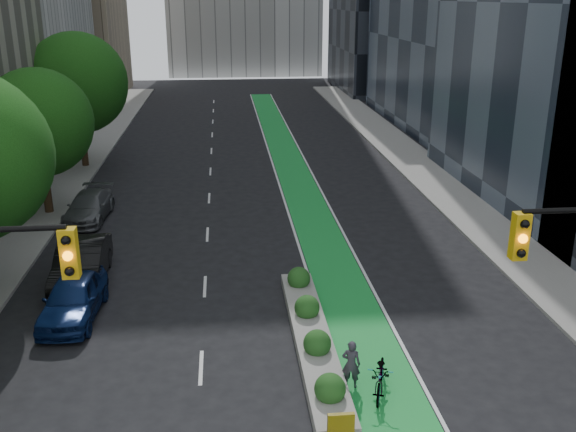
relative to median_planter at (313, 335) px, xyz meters
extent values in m
cube|color=gray|center=(-13.00, 17.96, -0.30)|extent=(3.60, 90.00, 0.15)
cube|color=gray|center=(10.60, 17.96, -0.30)|extent=(3.60, 90.00, 0.15)
cube|color=green|center=(1.80, 22.96, -0.37)|extent=(2.20, 70.00, 0.01)
cylinder|color=black|center=(-12.20, 14.96, 1.87)|extent=(0.44, 0.44, 4.48)
sphere|color=#14410E|center=(-12.20, 14.96, 4.59)|extent=(5.60, 5.60, 5.60)
cylinder|color=black|center=(-12.20, 24.96, 2.20)|extent=(0.44, 0.44, 5.15)
sphere|color=#14410E|center=(-12.20, 24.96, 5.33)|extent=(6.60, 6.60, 6.60)
cube|color=gold|center=(-5.90, -6.54, 5.88)|extent=(0.34, 0.28, 1.05)
sphere|color=orange|center=(-5.90, -6.70, 5.88)|extent=(0.20, 0.20, 0.20)
cube|color=gold|center=(3.50, -6.54, 5.88)|extent=(0.34, 0.28, 1.05)
sphere|color=orange|center=(3.50, -6.70, 5.88)|extent=(0.20, 0.20, 0.20)
cube|color=gray|center=(0.00, -0.04, -0.17)|extent=(1.20, 10.00, 0.40)
cube|color=yellow|center=(0.00, -5.24, 0.18)|extent=(0.70, 0.12, 1.00)
sphere|color=#194C19|center=(0.00, -3.54, 0.28)|extent=(0.90, 0.90, 0.90)
sphere|color=#194C19|center=(0.00, -1.04, 0.28)|extent=(0.90, 0.90, 0.90)
sphere|color=#194C19|center=(0.00, 1.46, 0.28)|extent=(0.90, 0.90, 0.90)
sphere|color=#194C19|center=(0.00, 3.96, 0.28)|extent=(0.90, 0.90, 0.90)
imported|color=gray|center=(1.62, -2.90, 0.18)|extent=(1.32, 2.21, 1.10)
imported|color=#34303A|center=(0.80, -2.52, 0.40)|extent=(0.65, 0.53, 1.54)
imported|color=#0D1F4F|center=(-8.35, 2.80, 0.40)|extent=(2.04, 4.64, 1.55)
imported|color=black|center=(-8.64, 5.77, 0.49)|extent=(1.98, 5.26, 1.72)
imported|color=#56585B|center=(-9.88, 13.91, 0.32)|extent=(2.23, 4.88, 1.39)
camera|label=1|loc=(-2.75, -18.81, 10.76)|focal=40.00mm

